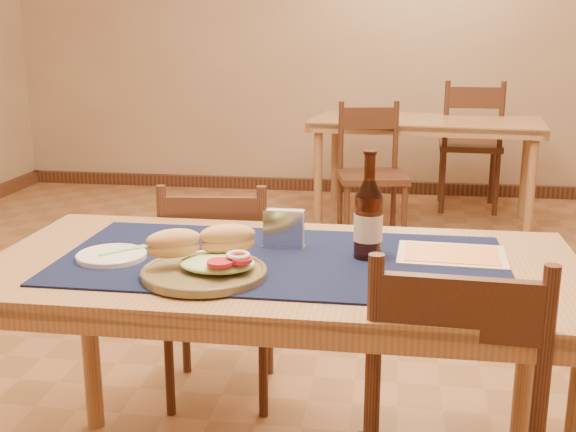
# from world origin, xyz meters

# --- Properties ---
(room) EXTENTS (6.04, 7.04, 2.84)m
(room) POSITION_xyz_m (0.00, 0.00, 1.40)
(room) COLOR #946440
(room) RESTS_ON ground
(main_table) EXTENTS (1.60, 0.80, 0.75)m
(main_table) POSITION_xyz_m (0.00, -0.80, 0.67)
(main_table) COLOR #9D744A
(main_table) RESTS_ON ground
(placemat) EXTENTS (1.20, 0.60, 0.01)m
(placemat) POSITION_xyz_m (0.00, -0.80, 0.75)
(placemat) COLOR #0D1333
(placemat) RESTS_ON main_table
(baseboard) EXTENTS (6.00, 7.00, 0.10)m
(baseboard) POSITION_xyz_m (0.00, 0.00, 0.05)
(baseboard) COLOR #4C2A1B
(baseboard) RESTS_ON ground
(back_table) EXTENTS (1.65, 0.95, 0.75)m
(back_table) POSITION_xyz_m (0.50, 2.54, 0.67)
(back_table) COLOR #9D744A
(back_table) RESTS_ON ground
(chair_main_far) EXTENTS (0.44, 0.44, 0.85)m
(chair_main_far) POSITION_xyz_m (-0.33, -0.22, 0.44)
(chair_main_far) COLOR #4C2A1B
(chair_main_far) RESTS_ON ground
(chair_back_near) EXTENTS (0.49, 0.49, 0.91)m
(chair_back_near) POSITION_xyz_m (0.14, 1.94, 0.47)
(chair_back_near) COLOR #4C2A1B
(chair_back_near) RESTS_ON ground
(chair_back_far) EXTENTS (0.48, 0.48, 1.00)m
(chair_back_far) POSITION_xyz_m (0.86, 2.97, 0.52)
(chair_back_far) COLOR #4C2A1B
(chair_back_far) RESTS_ON ground
(sandwich_plate) EXTENTS (0.32, 0.32, 0.12)m
(sandwich_plate) POSITION_xyz_m (-0.17, -0.97, 0.79)
(sandwich_plate) COLOR brown
(sandwich_plate) RESTS_ON placemat
(side_plate) EXTENTS (0.19, 0.19, 0.02)m
(side_plate) POSITION_xyz_m (-0.46, -0.87, 0.76)
(side_plate) COLOR silver
(side_plate) RESTS_ON placemat
(fork) EXTENTS (0.11, 0.12, 0.00)m
(fork) POSITION_xyz_m (-0.43, -0.83, 0.77)
(fork) COLOR #7BCD70
(fork) RESTS_ON side_plate
(beer_bottle) EXTENTS (0.08, 0.08, 0.29)m
(beer_bottle) POSITION_xyz_m (0.23, -0.75, 0.86)
(beer_bottle) COLOR #461A0C
(beer_bottle) RESTS_ON placemat
(napkin_holder) EXTENTS (0.12, 0.04, 0.11)m
(napkin_holder) POSITION_xyz_m (-0.01, -0.69, 0.81)
(napkin_holder) COLOR silver
(napkin_holder) RESTS_ON placemat
(menu_card) EXTENTS (0.30, 0.23, 0.01)m
(menu_card) POSITION_xyz_m (0.46, -0.70, 0.76)
(menu_card) COLOR #CBB199
(menu_card) RESTS_ON placemat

